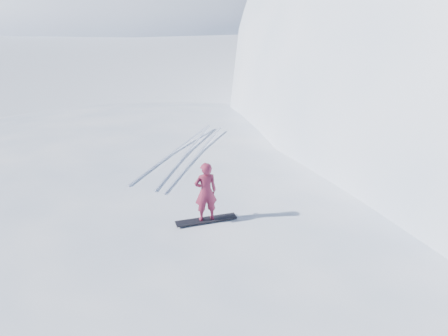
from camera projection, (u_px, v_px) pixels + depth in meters
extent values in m
plane|color=white|center=(155.00, 295.00, 13.96)|extent=(400.00, 400.00, 0.00)
ellipsoid|color=white|center=(235.00, 252.00, 15.96)|extent=(36.00, 28.00, 4.80)
ellipsoid|color=white|center=(30.00, 1.00, 92.37)|extent=(120.00, 70.00, 28.00)
ellipsoid|color=white|center=(201.00, 194.00, 19.67)|extent=(7.00, 6.30, 1.00)
ellipsoid|color=white|center=(438.00, 289.00, 14.21)|extent=(4.00, 3.60, 0.60)
cube|color=black|center=(206.00, 220.00, 13.00)|extent=(1.36, 1.34, 0.03)
imported|color=maroon|center=(206.00, 192.00, 12.67)|extent=(0.69, 0.68, 1.60)
cube|color=silver|center=(174.00, 151.00, 17.42)|extent=(0.64, 5.98, 0.04)
cube|color=silver|center=(186.00, 153.00, 17.22)|extent=(1.50, 5.84, 0.04)
cube|color=silver|center=(197.00, 155.00, 17.03)|extent=(1.35, 5.87, 0.04)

